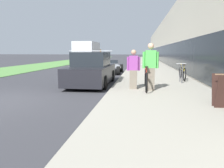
# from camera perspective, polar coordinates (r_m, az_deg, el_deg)

# --- Properties ---
(sidewalk_slab) EXTENTS (4.06, 70.00, 0.11)m
(sidewalk_slab) POSITION_cam_1_polar(r_m,az_deg,el_deg) (27.27, 9.26, 5.16)
(sidewalk_slab) COLOR #A39E8E
(sidewalk_slab) RESTS_ON ground
(storefront_facade) EXTENTS (10.01, 70.00, 5.86)m
(storefront_facade) POSITION_cam_1_polar(r_m,az_deg,el_deg) (36.11, 20.44, 10.09)
(storefront_facade) COLOR beige
(storefront_facade) RESTS_ON ground
(lawn_strip) EXTENTS (5.13, 70.00, 0.03)m
(lawn_strip) POSITION_cam_1_polar(r_m,az_deg,el_deg) (33.16, -12.06, 5.59)
(lawn_strip) COLOR #5B9347
(lawn_strip) RESTS_ON ground
(tandem_bicycle) EXTENTS (0.52, 2.45, 0.95)m
(tandem_bicycle) POSITION_cam_1_polar(r_m,az_deg,el_deg) (8.83, 8.84, 1.33)
(tandem_bicycle) COLOR black
(tandem_bicycle) RESTS_ON sidewalk_slab
(person_rider) EXTENTS (0.61, 0.24, 1.80)m
(person_rider) POSITION_cam_1_polar(r_m,az_deg,el_deg) (8.49, 10.00, 4.46)
(person_rider) COLOR #756B5B
(person_rider) RESTS_ON sidewalk_slab
(person_bystander) EXTENTS (0.53, 0.21, 1.56)m
(person_bystander) POSITION_cam_1_polar(r_m,az_deg,el_deg) (8.72, 5.62, 3.83)
(person_bystander) COLOR #756B5B
(person_bystander) RESTS_ON sidewalk_slab
(bike_rack_hoop) EXTENTS (0.05, 0.60, 0.84)m
(bike_rack_hoop) POSITION_cam_1_polar(r_m,az_deg,el_deg) (11.07, 17.65, 3.06)
(bike_rack_hoop) COLOR #4C4C51
(bike_rack_hoop) RESTS_ON sidewalk_slab
(cruiser_bike_nearest) EXTENTS (0.52, 1.81, 0.84)m
(cruiser_bike_nearest) POSITION_cam_1_polar(r_m,az_deg,el_deg) (12.20, 17.92, 2.78)
(cruiser_bike_nearest) COLOR black
(cruiser_bike_nearest) RESTS_ON sidewalk_slab
(parked_sedan_curbside) EXTENTS (1.86, 4.32, 1.63)m
(parked_sedan_curbside) POSITION_cam_1_polar(r_m,az_deg,el_deg) (10.56, -5.28, 3.64)
(parked_sedan_curbside) COLOR black
(parked_sedan_curbside) RESTS_ON ground
(vintage_roadster_curbside) EXTENTS (1.86, 4.22, 0.96)m
(vintage_roadster_curbside) POSITION_cam_1_polar(r_m,az_deg,el_deg) (16.16, -0.80, 4.31)
(vintage_roadster_curbside) COLOR silver
(vintage_roadster_curbside) RESTS_ON ground
(moving_truck) EXTENTS (2.42, 6.39, 2.74)m
(moving_truck) POSITION_cam_1_polar(r_m,az_deg,el_deg) (27.70, -6.30, 8.02)
(moving_truck) COLOR orange
(moving_truck) RESTS_ON ground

